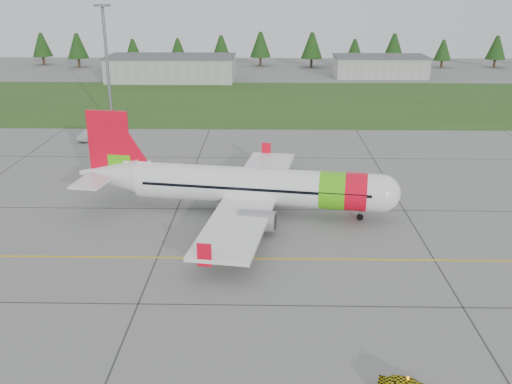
{
  "coord_description": "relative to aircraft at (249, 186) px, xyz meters",
  "views": [
    {
      "loc": [
        -5.06,
        -38.26,
        23.19
      ],
      "look_at": [
        -6.21,
        15.97,
        3.51
      ],
      "focal_mm": 40.0,
      "sensor_mm": 36.0,
      "label": 1
    }
  ],
  "objects": [
    {
      "name": "floodlight_mast",
      "position": [
        -24.95,
        38.9,
        6.93
      ],
      "size": [
        0.5,
        0.5,
        20.0
      ],
      "primitive_type": "cylinder",
      "color": "slate",
      "rests_on": "ground"
    },
    {
      "name": "service_van",
      "position": [
        -26.46,
        30.49,
        -0.68
      ],
      "size": [
        2.06,
        2.0,
        4.78
      ],
      "primitive_type": "imported",
      "rotation": [
        0.0,
        0.0,
        -0.3
      ],
      "color": "silver",
      "rests_on": "ground"
    },
    {
      "name": "aircraft",
      "position": [
        0.0,
        0.0,
        0.0
      ],
      "size": [
        34.97,
        32.57,
        10.63
      ],
      "rotation": [
        0.0,
        0.0,
        -0.15
      ],
      "color": "white",
      "rests_on": "ground"
    },
    {
      "name": "grass_strip",
      "position": [
        7.05,
        62.9,
        -3.05
      ],
      "size": [
        320.0,
        50.0,
        0.03
      ],
      "primitive_type": "cube",
      "color": "#30561E",
      "rests_on": "ground"
    },
    {
      "name": "ground",
      "position": [
        7.05,
        -19.1,
        -3.07
      ],
      "size": [
        320.0,
        320.0,
        0.0
      ],
      "primitive_type": "plane",
      "color": "gray",
      "rests_on": "ground"
    },
    {
      "name": "follow_me_car",
      "position": [
        10.43,
        -29.17,
        -1.34
      ],
      "size": [
        1.48,
        1.63,
        3.46
      ],
      "primitive_type": "imported",
      "rotation": [
        0.0,
        0.0,
        1.33
      ],
      "color": "yellow",
      "rests_on": "ground"
    },
    {
      "name": "hangar_west",
      "position": [
        -22.95,
        90.9,
        -0.07
      ],
      "size": [
        32.0,
        14.0,
        6.0
      ],
      "primitive_type": "cube",
      "color": "#A8A8A3",
      "rests_on": "ground"
    },
    {
      "name": "hangar_east",
      "position": [
        32.05,
        98.9,
        -0.47
      ],
      "size": [
        24.0,
        12.0,
        5.2
      ],
      "primitive_type": "cube",
      "color": "#A8A8A3",
      "rests_on": "ground"
    },
    {
      "name": "taxi_guideline",
      "position": [
        7.05,
        -11.1,
        -3.06
      ],
      "size": [
        120.0,
        0.25,
        0.02
      ],
      "primitive_type": "cube",
      "color": "gold",
      "rests_on": "ground"
    },
    {
      "name": "treeline",
      "position": [
        7.05,
        118.9,
        1.93
      ],
      "size": [
        160.0,
        8.0,
        10.0
      ],
      "primitive_type": null,
      "color": "#1C3F14",
      "rests_on": "ground"
    }
  ]
}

